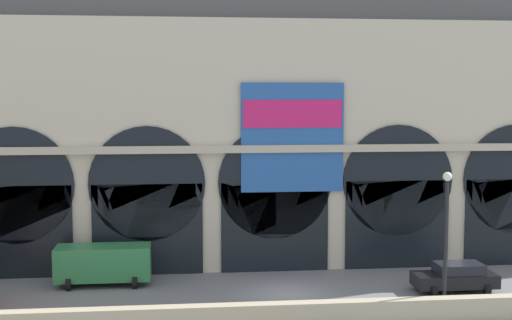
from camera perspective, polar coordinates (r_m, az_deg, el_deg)
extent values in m
plane|color=slate|center=(38.42, 2.53, -10.66)|extent=(200.00, 200.00, 0.00)
cube|color=#BCAD8C|center=(33.42, 3.92, -12.17)|extent=(90.00, 0.70, 1.07)
cube|color=beige|center=(44.19, 1.13, 1.31)|extent=(46.50, 4.41, 14.98)
cube|color=black|center=(43.20, -18.70, -5.50)|extent=(6.41, 0.20, 5.36)
cylinder|color=black|center=(42.79, -18.81, -1.97)|extent=(6.75, 0.20, 6.75)
cube|color=black|center=(42.23, -8.67, -5.52)|extent=(6.41, 0.20, 5.36)
cylinder|color=black|center=(41.81, -8.72, -1.91)|extent=(6.75, 0.20, 6.75)
cube|color=black|center=(42.58, 1.51, -5.37)|extent=(6.41, 0.20, 5.36)
cylinder|color=black|center=(42.17, 1.52, -1.79)|extent=(6.75, 0.20, 6.75)
cube|color=black|center=(44.22, 11.23, -5.08)|extent=(6.41, 0.20, 5.36)
cylinder|color=black|center=(43.82, 11.29, -1.62)|extent=(6.75, 0.20, 6.75)
cube|color=#2659A5|center=(41.96, 2.94, 1.81)|extent=(6.10, 0.12, 6.43)
cube|color=#DB1E66|center=(41.82, 2.97, 3.72)|extent=(5.86, 0.04, 1.65)
cube|color=#C0B49A|center=(41.87, 1.55, 0.91)|extent=(46.50, 0.50, 0.44)
cube|color=#2D7A42|center=(40.67, -12.14, -8.03)|extent=(5.20, 2.00, 1.86)
cylinder|color=black|center=(40.25, -14.78, -9.59)|extent=(0.28, 0.68, 0.68)
cylinder|color=black|center=(41.98, -14.42, -8.97)|extent=(0.28, 0.68, 0.68)
cylinder|color=black|center=(39.89, -9.68, -9.63)|extent=(0.28, 0.68, 0.68)
cylinder|color=black|center=(41.63, -9.53, -9.00)|extent=(0.28, 0.68, 0.68)
cube|color=black|center=(40.08, 15.61, -9.22)|extent=(4.40, 1.80, 0.70)
cube|color=black|center=(40.02, 15.93, -8.33)|extent=(2.46, 1.62, 0.55)
cylinder|color=black|center=(38.93, 14.04, -10.15)|extent=(0.28, 0.60, 0.60)
cylinder|color=black|center=(40.40, 13.23, -9.56)|extent=(0.28, 0.60, 0.60)
cylinder|color=black|center=(40.01, 18.00, -9.83)|extent=(0.28, 0.60, 0.60)
cylinder|color=black|center=(41.44, 17.06, -9.28)|extent=(0.28, 0.60, 0.60)
cylinder|color=black|center=(35.34, 14.95, -6.82)|extent=(0.16, 0.16, 6.50)
sphere|color=#F2EDCC|center=(34.79, 15.08, -1.29)|extent=(0.44, 0.44, 0.44)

